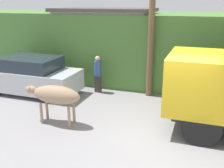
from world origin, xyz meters
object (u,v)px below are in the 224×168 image
Objects in this scene: pedestrian_on_hill at (98,72)px; utility_pole at (151,26)px; brown_cow at (55,95)px; parked_suv at (29,76)px.

utility_pole reaches higher than pedestrian_on_hill.
pedestrian_on_hill is 2.98m from utility_pole.
brown_cow is 0.45× the size of parked_suv.
brown_cow is at bearing -42.61° from parked_suv.
brown_cow is 4.72m from utility_pole.
utility_pole is (2.19, 0.33, 1.99)m from pedestrian_on_hill.
pedestrian_on_hill is at bearing 19.54° from parked_suv.
utility_pole reaches higher than brown_cow.
pedestrian_on_hill reaches higher than parked_suv.
parked_suv reaches higher than brown_cow.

